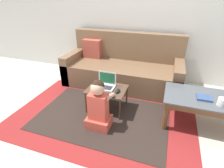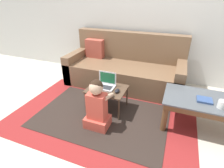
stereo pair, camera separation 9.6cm
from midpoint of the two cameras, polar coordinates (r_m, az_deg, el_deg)
The scene contains 11 objects.
ground_plane at distance 2.57m, azimuth -1.20°, elevation -10.35°, with size 16.00×16.00×0.00m, color beige.
wall_back at distance 3.52m, azimuth 7.71°, elevation 22.01°, with size 9.00×0.06×2.50m.
area_rug at distance 2.55m, azimuth -4.29°, elevation -10.51°, with size 2.54×1.64×0.01m.
couch at distance 3.34m, azimuth 2.65°, elevation 5.21°, with size 2.12×0.89×0.94m.
coffee_table at distance 2.47m, azimuth 26.92°, elevation -5.27°, with size 0.98×0.57×0.43m.
laptop_desk at distance 2.54m, azimuth -2.75°, elevation -2.25°, with size 0.55×0.44×0.35m.
laptop at distance 2.54m, azimuth -3.19°, elevation -0.32°, with size 0.27×0.21×0.22m.
computer_mouse at distance 2.42m, azimuth 0.69°, elevation -2.18°, with size 0.06×0.11×0.04m.
person_seated at distance 2.21m, azimuth -5.67°, elevation -7.27°, with size 0.31×0.38×0.68m.
cup_on_table at distance 2.33m, azimuth 31.19°, elevation -5.00°, with size 0.09×0.09×0.09m.
book_on_table at distance 2.39m, azimuth 26.90°, elevation -4.05°, with size 0.17×0.15×0.02m.
Camera 1 is at (0.65, -1.92, 1.58)m, focal length 28.00 mm.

